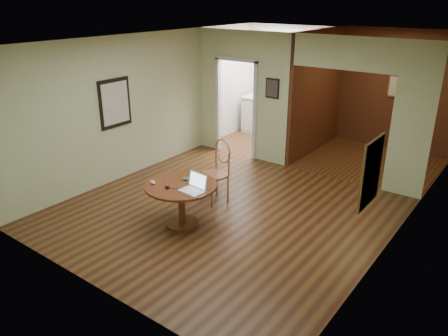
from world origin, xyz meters
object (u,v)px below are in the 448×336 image
Objects in this scene: chair at (218,168)px; open_laptop at (195,186)px; dining_table at (181,195)px; closed_laptop at (192,180)px.

open_laptop is at bearing -52.33° from chair.
dining_table is 0.99× the size of chair.
dining_table is 0.28m from closed_laptop.
closed_laptop reaches higher than dining_table.
dining_table is 1.03m from chair.
closed_laptop is at bearing -63.28° from chair.
open_laptop is 0.35m from closed_laptop.
open_laptop is at bearing -64.72° from closed_laptop.
chair is 1.13m from open_laptop.
chair is 3.52× the size of closed_laptop.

